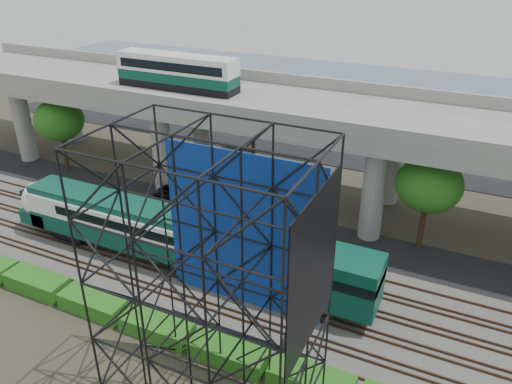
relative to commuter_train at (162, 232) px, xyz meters
The scene contains 13 objects.
ground 4.50m from the commuter_train, 35.30° to the right, with size 140.00×140.00×0.00m, color #474233.
ballast_bed 3.96m from the commuter_train, ahead, with size 90.00×12.00×0.20m, color slate.
service_road 9.40m from the commuter_train, 71.62° to the left, with size 90.00×5.00×0.08m, color black.
parking_lot 32.25m from the commuter_train, 84.96° to the left, with size 90.00×18.00×0.08m, color black.
harbor_water 54.15m from the commuter_train, 87.01° to the left, with size 140.00×40.00×0.03m, color #425D6D.
rail_tracks 3.84m from the commuter_train, ahead, with size 90.00×9.52×0.16m.
commuter_train is the anchor object (origin of this frame).
overpass 15.13m from the commuter_train, 81.51° to the left, with size 80.00×12.00×12.40m.
scaffold_tower 14.99m from the commuter_train, 44.40° to the right, with size 9.36×6.36×15.00m.
hedge_strip 7.73m from the commuter_train, 58.70° to the right, with size 34.60×1.80×1.20m.
trees 14.54m from the commuter_train, 97.41° to the left, with size 40.94×16.94×7.69m.
suv 10.00m from the commuter_train, 114.99° to the left, with size 2.39×5.19×1.44m, color black.
parked_cars 32.14m from the commuter_train, 83.86° to the left, with size 37.85×9.37×1.29m.
Camera 1 is at (16.61, -23.07, 21.69)m, focal length 35.00 mm.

